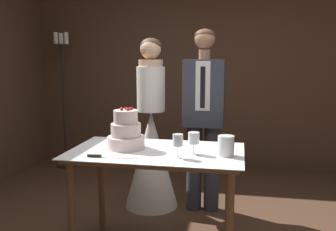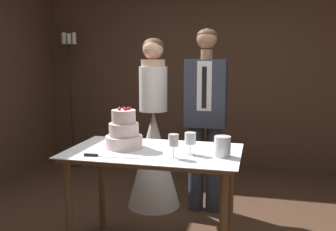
{
  "view_description": "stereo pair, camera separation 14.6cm",
  "coord_description": "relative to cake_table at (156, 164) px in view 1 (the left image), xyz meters",
  "views": [
    {
      "loc": [
        0.51,
        -2.67,
        1.52
      ],
      "look_at": [
        -0.1,
        0.46,
        1.02
      ],
      "focal_mm": 40.0,
      "sensor_mm": 36.0,
      "label": 1
    },
    {
      "loc": [
        0.65,
        -2.64,
        1.52
      ],
      "look_at": [
        -0.1,
        0.46,
        1.02
      ],
      "focal_mm": 40.0,
      "sensor_mm": 36.0,
      "label": 2
    }
  ],
  "objects": [
    {
      "name": "wall_back",
      "position": [
        0.1,
        2.54,
        0.74
      ],
      "size": [
        4.99,
        0.12,
        2.92
      ],
      "primitive_type": "cube",
      "color": "#513828",
      "rests_on": "ground_plane"
    },
    {
      "name": "cake_table",
      "position": [
        0.0,
        0.0,
        0.0
      ],
      "size": [
        1.3,
        0.77,
        0.83
      ],
      "color": "brown",
      "rests_on": "ground_plane"
    },
    {
      "name": "tiered_cake",
      "position": [
        -0.24,
        0.03,
        0.23
      ],
      "size": [
        0.29,
        0.29,
        0.32
      ],
      "color": "beige",
      "rests_on": "cake_table"
    },
    {
      "name": "cake_knife",
      "position": [
        -0.31,
        -0.26,
        0.12
      ],
      "size": [
        0.42,
        0.05,
        0.02
      ],
      "rotation": [
        0.0,
        0.0,
        0.07
      ],
      "color": "silver",
      "rests_on": "cake_table"
    },
    {
      "name": "wine_glass_near",
      "position": [
        0.29,
        -0.05,
        0.22
      ],
      "size": [
        0.08,
        0.08,
        0.16
      ],
      "color": "silver",
      "rests_on": "cake_table"
    },
    {
      "name": "wine_glass_middle",
      "position": [
        0.19,
        -0.17,
        0.23
      ],
      "size": [
        0.07,
        0.07,
        0.17
      ],
      "color": "silver",
      "rests_on": "cake_table"
    },
    {
      "name": "hurricane_candle",
      "position": [
        0.52,
        -0.05,
        0.18
      ],
      "size": [
        0.12,
        0.12,
        0.15
      ],
      "color": "silver",
      "rests_on": "cake_table"
    },
    {
      "name": "bride",
      "position": [
        -0.26,
        0.93,
        -0.09
      ],
      "size": [
        0.54,
        0.54,
        1.71
      ],
      "color": "white",
      "rests_on": "ground_plane"
    },
    {
      "name": "groom",
      "position": [
        0.26,
        0.92,
        0.26
      ],
      "size": [
        0.39,
        0.25,
        1.78
      ],
      "color": "#333847",
      "rests_on": "ground_plane"
    },
    {
      "name": "candle_stand",
      "position": [
        -1.78,
        2.08,
        0.27
      ],
      "size": [
        0.28,
        0.28,
        1.85
      ],
      "color": "black",
      "rests_on": "ground_plane"
    }
  ]
}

